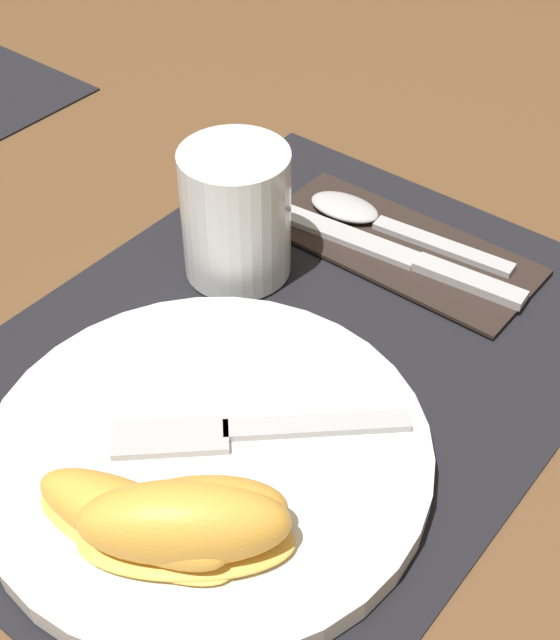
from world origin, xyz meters
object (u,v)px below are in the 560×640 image
(plate, at_px, (207,454))
(knife, at_px, (398,255))
(juice_glass, at_px, (236,221))
(citrus_wedge_2, at_px, (196,518))
(spoon, at_px, (370,217))
(fork, at_px, (235,430))
(citrus_wedge_1, at_px, (184,526))
(citrus_wedge_0, at_px, (132,521))

(plate, height_order, knife, plate)
(juice_glass, distance_m, citrus_wedge_2, 0.25)
(spoon, relative_size, fork, 1.19)
(citrus_wedge_1, bearing_deg, knife, 10.69)
(spoon, height_order, citrus_wedge_1, citrus_wedge_1)
(juice_glass, bearing_deg, knife, -47.61)
(juice_glass, bearing_deg, fork, -139.90)
(citrus_wedge_0, bearing_deg, knife, 5.37)
(plate, bearing_deg, citrus_wedge_2, -142.29)
(citrus_wedge_2, bearing_deg, juice_glass, 35.59)
(spoon, bearing_deg, knife, -120.33)
(plate, bearing_deg, juice_glass, 34.87)
(fork, bearing_deg, citrus_wedge_0, -177.03)
(juice_glass, height_order, citrus_wedge_2, juice_glass)
(spoon, distance_m, citrus_wedge_2, 0.32)
(fork, height_order, citrus_wedge_1, citrus_wedge_1)
(citrus_wedge_1, bearing_deg, fork, 22.24)
(plate, bearing_deg, knife, 4.10)
(plate, bearing_deg, fork, -22.41)
(spoon, distance_m, fork, 0.25)
(plate, bearing_deg, spoon, 12.86)
(knife, bearing_deg, citrus_wedge_1, -169.31)
(plate, distance_m, spoon, 0.26)
(plate, distance_m, citrus_wedge_2, 0.07)
(fork, bearing_deg, citrus_wedge_1, -157.76)
(fork, relative_size, citrus_wedge_2, 1.43)
(knife, xyz_separation_m, citrus_wedge_2, (-0.28, -0.06, 0.03))
(plate, height_order, citrus_wedge_0, citrus_wedge_0)
(citrus_wedge_0, bearing_deg, citrus_wedge_1, -64.89)
(citrus_wedge_2, bearing_deg, citrus_wedge_1, 175.48)
(juice_glass, bearing_deg, citrus_wedge_1, -145.56)
(citrus_wedge_0, bearing_deg, fork, 2.97)
(plate, bearing_deg, citrus_wedge_1, -146.70)
(plate, distance_m, knife, 0.23)
(plate, height_order, citrus_wedge_2, citrus_wedge_2)
(juice_glass, xyz_separation_m, citrus_wedge_2, (-0.20, -0.14, -0.01))
(knife, xyz_separation_m, spoon, (0.02, 0.04, 0.00))
(juice_glass, xyz_separation_m, spoon, (0.11, -0.05, -0.04))
(juice_glass, relative_size, citrus_wedge_2, 0.97)
(juice_glass, bearing_deg, citrus_wedge_2, -144.41)
(fork, bearing_deg, plate, 157.59)
(citrus_wedge_1, bearing_deg, citrus_wedge_2, -4.52)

